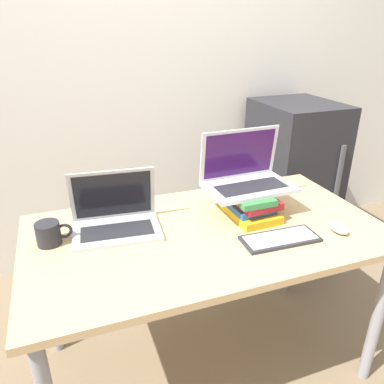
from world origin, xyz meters
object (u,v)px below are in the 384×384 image
laptop_on_books (246,176)px  wireless_keyboard (280,239)px  mini_fridge (291,181)px  laptop_left (116,218)px  mouse (339,228)px  mug (49,233)px  book_stack (249,204)px

laptop_on_books → wireless_keyboard: laptop_on_books is taller
wireless_keyboard → mini_fridge: mini_fridge is taller
laptop_left → laptop_on_books: 0.59m
mouse → wireless_keyboard: bearing=174.7°
wireless_keyboard → mug: bearing=161.3°
laptop_on_books → mouse: bearing=-49.3°
laptop_left → book_stack: bearing=-7.7°
laptop_left → mini_fridge: size_ratio=0.35×
wireless_keyboard → mug: mug is taller
laptop_left → wireless_keyboard: bearing=-27.9°
laptop_on_books → book_stack: bearing=-96.9°
laptop_left → mini_fridge: 1.45m
mug → book_stack: bearing=-3.6°
wireless_keyboard → mini_fridge: bearing=53.0°
laptop_left → laptop_on_books: (0.57, -0.02, 0.12)m
mouse → mug: mug is taller
laptop_left → wireless_keyboard: size_ratio=1.19×
mug → laptop_left: bearing=5.6°
mouse → laptop_left: bearing=158.4°
book_stack → laptop_on_books: 0.12m
book_stack → wireless_keyboard: (0.02, -0.23, -0.05)m
wireless_keyboard → mug: 0.89m
laptop_left → mini_fridge: mini_fridge is taller
laptop_left → mouse: size_ratio=3.72×
laptop_on_books → mug: bearing=-179.8°
mouse → mini_fridge: mini_fridge is taller
laptop_left → mug: laptop_left is taller
laptop_on_books → laptop_left: bearing=177.8°
mug → mini_fridge: size_ratio=0.13×
book_stack → mug: book_stack is taller
mouse → mug: 1.14m
laptop_left → mug: bearing=-174.4°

